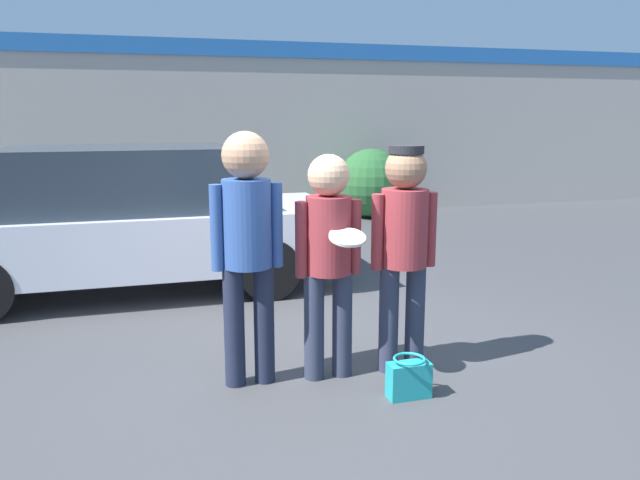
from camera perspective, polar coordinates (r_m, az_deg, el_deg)
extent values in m
plane|color=#3F3F42|center=(4.96, 0.26, -11.81)|extent=(56.00, 56.00, 0.00)
cube|color=#B2A89E|center=(12.12, -10.32, 9.81)|extent=(24.00, 0.18, 3.31)
cube|color=#2666B2|center=(12.07, -10.52, 16.96)|extent=(24.00, 0.04, 0.30)
cylinder|color=#1E2338|center=(4.60, -7.85, -7.89)|extent=(0.15, 0.15, 0.89)
cylinder|color=#1E2338|center=(4.63, -5.13, -7.68)|extent=(0.15, 0.15, 0.89)
cylinder|color=#2D4C8C|center=(4.43, -6.70, 1.50)|extent=(0.35, 0.35, 0.63)
cylinder|color=#2D4C8C|center=(4.40, -9.44, 1.09)|extent=(0.09, 0.09, 0.61)
cylinder|color=#2D4C8C|center=(4.47, -4.00, 1.38)|extent=(0.09, 0.09, 0.61)
sphere|color=tan|center=(4.37, -6.85, 7.71)|extent=(0.33, 0.33, 0.33)
cylinder|color=#2D3347|center=(4.68, -0.54, -7.94)|extent=(0.15, 0.15, 0.81)
cylinder|color=#2D3347|center=(4.74, 2.04, -7.69)|extent=(0.15, 0.15, 0.81)
cylinder|color=maroon|center=(4.53, 0.78, 0.43)|extent=(0.33, 0.33, 0.57)
cylinder|color=maroon|center=(4.48, -1.72, 0.02)|extent=(0.09, 0.09, 0.55)
cylinder|color=maroon|center=(4.60, 3.22, 0.31)|extent=(0.09, 0.09, 0.55)
sphere|color=tan|center=(4.47, 0.80, 5.94)|extent=(0.30, 0.30, 0.30)
cylinder|color=silver|center=(4.32, 2.51, 0.26)|extent=(0.26, 0.25, 0.10)
cylinder|color=#2D3347|center=(4.84, 6.29, -7.22)|extent=(0.15, 0.15, 0.83)
cylinder|color=#2D3347|center=(4.93, 8.67, -6.95)|extent=(0.15, 0.15, 0.83)
cylinder|color=maroon|center=(4.71, 7.71, 1.10)|extent=(0.35, 0.35, 0.59)
cylinder|color=maroon|center=(4.63, 5.26, 0.71)|extent=(0.09, 0.09, 0.57)
cylinder|color=maroon|center=(4.80, 10.06, 0.97)|extent=(0.09, 0.09, 0.57)
sphere|color=#8C664C|center=(4.65, 7.86, 6.53)|extent=(0.31, 0.31, 0.31)
cylinder|color=black|center=(4.64, 7.91, 8.19)|extent=(0.26, 0.26, 0.06)
cube|color=silver|center=(7.27, -16.90, 0.22)|extent=(4.52, 1.75, 0.65)
cube|color=#28333D|center=(7.18, -17.93, 5.38)|extent=(2.35, 1.51, 0.68)
cylinder|color=black|center=(8.19, -6.93, -0.10)|extent=(0.67, 0.22, 0.67)
cylinder|color=black|center=(6.69, -4.72, -2.65)|extent=(0.67, 0.22, 0.67)
cylinder|color=black|center=(8.22, -26.56, -1.18)|extent=(0.67, 0.22, 0.67)
sphere|color=#285B2D|center=(12.07, 4.71, 5.21)|extent=(1.32, 1.32, 1.32)
cube|color=teal|center=(4.52, 8.12, -12.57)|extent=(0.30, 0.14, 0.25)
torus|color=teal|center=(4.46, 8.18, -10.72)|extent=(0.23, 0.23, 0.02)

